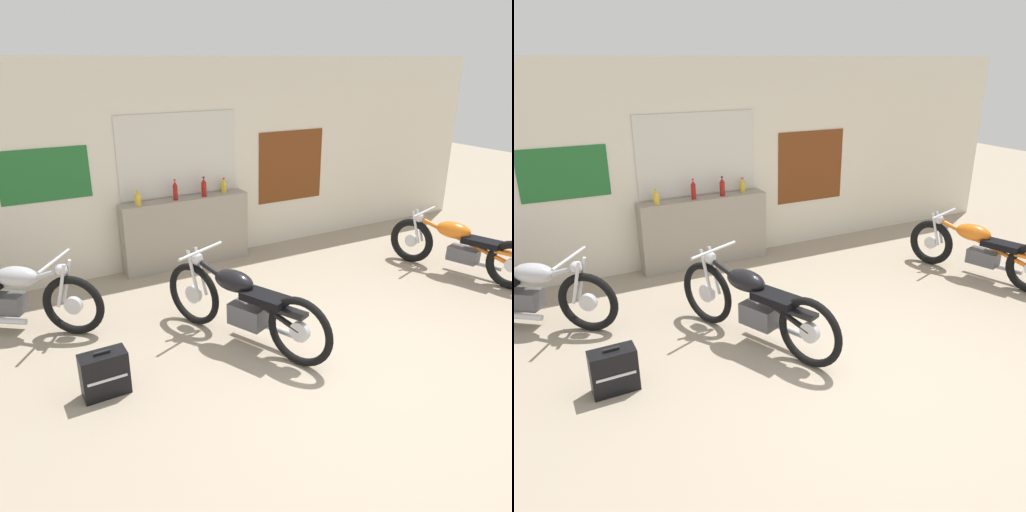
# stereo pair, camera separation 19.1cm
# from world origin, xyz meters

# --- Properties ---
(ground_plane) EXTENTS (24.00, 24.00, 0.00)m
(ground_plane) POSITION_xyz_m (0.00, 0.00, 0.00)
(ground_plane) COLOR gray
(wall_back) EXTENTS (10.00, 0.07, 2.80)m
(wall_back) POSITION_xyz_m (-0.01, 3.56, 1.40)
(wall_back) COLOR beige
(wall_back) RESTS_ON ground_plane
(sill_counter) EXTENTS (1.82, 0.28, 0.98)m
(sill_counter) POSITION_xyz_m (-0.40, 3.38, 0.49)
(sill_counter) COLOR gray
(sill_counter) RESTS_ON ground_plane
(bottle_leftmost) EXTENTS (0.08, 0.08, 0.21)m
(bottle_leftmost) POSITION_xyz_m (-1.06, 3.34, 1.07)
(bottle_leftmost) COLOR gold
(bottle_leftmost) RESTS_ON sill_counter
(bottle_left_center) EXTENTS (0.06, 0.06, 0.29)m
(bottle_left_center) POSITION_xyz_m (-0.54, 3.36, 1.10)
(bottle_left_center) COLOR maroon
(bottle_left_center) RESTS_ON sill_counter
(bottle_center) EXTENTS (0.07, 0.07, 0.28)m
(bottle_center) POSITION_xyz_m (-0.13, 3.35, 1.10)
(bottle_center) COLOR maroon
(bottle_center) RESTS_ON sill_counter
(bottle_right_center) EXTENTS (0.08, 0.08, 0.21)m
(bottle_right_center) POSITION_xyz_m (0.21, 3.41, 1.07)
(bottle_right_center) COLOR gold
(bottle_right_center) RESTS_ON sill_counter
(motorcycle_black) EXTENTS (0.99, 1.93, 0.91)m
(motorcycle_black) POSITION_xyz_m (-0.70, 1.10, 0.44)
(motorcycle_black) COLOR black
(motorcycle_black) RESTS_ON ground_plane
(motorcycle_orange) EXTENTS (0.85, 1.94, 0.80)m
(motorcycle_orange) POSITION_xyz_m (2.69, 1.25, 0.39)
(motorcycle_orange) COLOR black
(motorcycle_orange) RESTS_ON ground_plane
(motorcycle_silver) EXTENTS (1.72, 1.27, 0.86)m
(motorcycle_silver) POSITION_xyz_m (-2.75, 2.52, 0.41)
(motorcycle_silver) COLOR black
(motorcycle_silver) RESTS_ON ground_plane
(hard_case_black) EXTENTS (0.40, 0.21, 0.43)m
(hard_case_black) POSITION_xyz_m (-2.16, 0.92, 0.20)
(hard_case_black) COLOR black
(hard_case_black) RESTS_ON ground_plane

